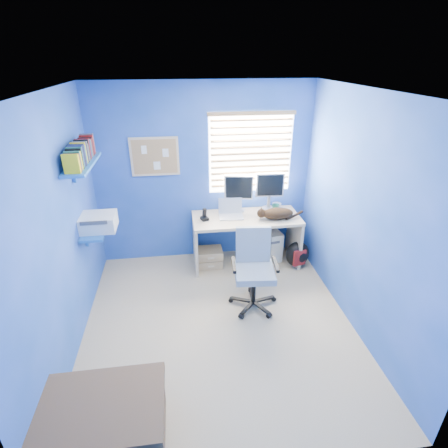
{
  "coord_description": "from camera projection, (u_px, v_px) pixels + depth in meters",
  "views": [
    {
      "loc": [
        -0.37,
        -3.06,
        2.79
      ],
      "look_at": [
        0.15,
        0.65,
        0.95
      ],
      "focal_mm": 28.0,
      "sensor_mm": 36.0,
      "label": 1
    }
  ],
  "objects": [
    {
      "name": "floor",
      "position": [
        219.0,
        324.0,
        3.99
      ],
      "size": [
        3.0,
        3.2,
        0.0
      ],
      "primitive_type": "cube",
      "color": "tan",
      "rests_on": "ground"
    },
    {
      "name": "ceiling",
      "position": [
        217.0,
        92.0,
        2.89
      ],
      "size": [
        3.0,
        3.2,
        0.0
      ],
      "primitive_type": "cube",
      "color": "white",
      "rests_on": "wall_back"
    },
    {
      "name": "wall_back",
      "position": [
        204.0,
        176.0,
        4.87
      ],
      "size": [
        3.0,
        0.01,
        2.5
      ],
      "primitive_type": "cube",
      "color": "#194CA2",
      "rests_on": "ground"
    },
    {
      "name": "wall_front",
      "position": [
        252.0,
        348.0,
        2.02
      ],
      "size": [
        3.0,
        0.01,
        2.5
      ],
      "primitive_type": "cube",
      "color": "#194CA2",
      "rests_on": "ground"
    },
    {
      "name": "wall_left",
      "position": [
        59.0,
        236.0,
        3.26
      ],
      "size": [
        0.01,
        3.2,
        2.5
      ],
      "primitive_type": "cube",
      "color": "#194CA2",
      "rests_on": "ground"
    },
    {
      "name": "wall_right",
      "position": [
        361.0,
        217.0,
        3.63
      ],
      "size": [
        0.01,
        3.2,
        2.5
      ],
      "primitive_type": "cube",
      "color": "#194CA2",
      "rests_on": "ground"
    },
    {
      "name": "desk",
      "position": [
        246.0,
        240.0,
        5.01
      ],
      "size": [
        1.49,
        0.65,
        0.74
      ],
      "primitive_type": "cube",
      "color": "tan",
      "rests_on": "floor"
    },
    {
      "name": "laptop",
      "position": [
        231.0,
        210.0,
        4.8
      ],
      "size": [
        0.34,
        0.28,
        0.22
      ],
      "primitive_type": "cube",
      "rotation": [
        0.0,
        0.0,
        -0.05
      ],
      "color": "silver",
      "rests_on": "desk"
    },
    {
      "name": "monitor_left",
      "position": [
        238.0,
        194.0,
        4.9
      ],
      "size": [
        0.42,
        0.2,
        0.54
      ],
      "primitive_type": "cube",
      "rotation": [
        0.0,
        0.0,
        -0.21
      ],
      "color": "silver",
      "rests_on": "desk"
    },
    {
      "name": "monitor_right",
      "position": [
        269.0,
        191.0,
        4.99
      ],
      "size": [
        0.41,
        0.15,
        0.54
      ],
      "primitive_type": "cube",
      "rotation": [
        0.0,
        0.0,
        -0.07
      ],
      "color": "silver",
      "rests_on": "desk"
    },
    {
      "name": "phone",
      "position": [
        204.0,
        214.0,
        4.73
      ],
      "size": [
        0.12,
        0.13,
        0.17
      ],
      "primitive_type": "cube",
      "rotation": [
        0.0,
        0.0,
        0.35
      ],
      "color": "black",
      "rests_on": "desk"
    },
    {
      "name": "mug",
      "position": [
        275.0,
        208.0,
        5.01
      ],
      "size": [
        0.1,
        0.09,
        0.1
      ],
      "primitive_type": "imported",
      "color": "#21644E",
      "rests_on": "desk"
    },
    {
      "name": "cd_spindle",
      "position": [
        277.0,
        205.0,
        5.12
      ],
      "size": [
        0.13,
        0.13,
        0.07
      ],
      "primitive_type": "cylinder",
      "color": "silver",
      "rests_on": "desk"
    },
    {
      "name": "cat",
      "position": [
        278.0,
        214.0,
        4.77
      ],
      "size": [
        0.44,
        0.25,
        0.15
      ],
      "primitive_type": "ellipsoid",
      "rotation": [
        0.0,
        0.0,
        -0.05
      ],
      "color": "black",
      "rests_on": "desk"
    },
    {
      "name": "tower_pc",
      "position": [
        271.0,
        243.0,
        5.24
      ],
      "size": [
        0.26,
        0.47,
        0.45
      ],
      "primitive_type": "cube",
      "rotation": [
        0.0,
        0.0,
        0.18
      ],
      "color": "beige",
      "rests_on": "floor"
    },
    {
      "name": "drawer_boxes",
      "position": [
        210.0,
        257.0,
        5.04
      ],
      "size": [
        0.35,
        0.28,
        0.27
      ],
      "primitive_type": "cube",
      "color": "tan",
      "rests_on": "floor"
    },
    {
      "name": "yellow_book",
      "position": [
        265.0,
        257.0,
        5.09
      ],
      "size": [
        0.03,
        0.17,
        0.24
      ],
      "primitive_type": "cube",
      "color": "yellow",
      "rests_on": "floor"
    },
    {
      "name": "backpack",
      "position": [
        297.0,
        254.0,
        5.0
      ],
      "size": [
        0.38,
        0.32,
        0.39
      ],
      "primitive_type": "ellipsoid",
      "rotation": [
        0.0,
        0.0,
        0.24
      ],
      "color": "black",
      "rests_on": "floor"
    },
    {
      "name": "bed_corner",
      "position": [
        103.0,
        424.0,
        2.68
      ],
      "size": [
        0.92,
        0.65,
        0.44
      ],
      "primitive_type": "cube",
      "color": "brown",
      "rests_on": "floor"
    },
    {
      "name": "office_chair",
      "position": [
        254.0,
        279.0,
        4.18
      ],
      "size": [
        0.61,
        0.61,
        0.96
      ],
      "color": "black",
      "rests_on": "floor"
    },
    {
      "name": "window_blinds",
      "position": [
        251.0,
        153.0,
        4.79
      ],
      "size": [
        1.15,
        0.05,
        1.1
      ],
      "color": "white",
      "rests_on": "ground"
    },
    {
      "name": "corkboard",
      "position": [
        155.0,
        157.0,
        4.64
      ],
      "size": [
        0.64,
        0.02,
        0.52
      ],
      "color": "tan",
      "rests_on": "ground"
    },
    {
      "name": "wall_shelves",
      "position": [
        88.0,
        189.0,
        3.86
      ],
      "size": [
        0.42,
        0.9,
        1.05
      ],
      "color": "blue",
      "rests_on": "ground"
    }
  ]
}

